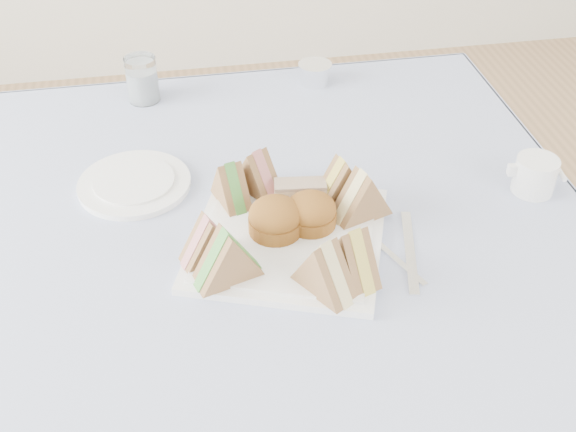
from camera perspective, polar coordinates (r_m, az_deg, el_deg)
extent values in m
cube|color=brown|center=(1.39, -1.04, -12.73)|extent=(0.90, 0.90, 0.74)
cube|color=#A7B1CF|center=(1.12, -1.26, -0.85)|extent=(1.02, 1.02, 0.01)
cube|color=white|center=(1.09, 0.00, -1.80)|extent=(0.36, 0.36, 0.01)
cylinder|color=#91561B|center=(1.07, -1.01, -0.15)|extent=(0.11, 0.11, 0.06)
cylinder|color=#91561B|center=(1.09, 1.82, 0.32)|extent=(0.08, 0.08, 0.05)
cube|color=beige|center=(1.14, 0.97, 1.89)|extent=(0.08, 0.04, 0.04)
cylinder|color=white|center=(1.23, -12.04, 2.51)|extent=(0.22, 0.22, 0.01)
cylinder|color=white|center=(1.45, -11.45, 10.54)|extent=(0.07, 0.07, 0.09)
cylinder|color=white|center=(1.50, 2.14, 11.14)|extent=(0.09, 0.09, 0.04)
cube|color=white|center=(1.09, 9.60, -2.77)|extent=(0.06, 0.18, 0.00)
cube|color=white|center=(1.08, 7.97, -2.90)|extent=(0.07, 0.16, 0.00)
cylinder|color=white|center=(1.24, 18.94, 3.07)|extent=(0.08, 0.08, 0.06)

